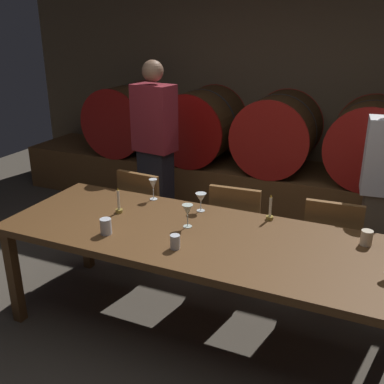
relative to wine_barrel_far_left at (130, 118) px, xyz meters
name	(u,v)px	position (x,y,z in m)	size (l,w,h in m)	color
ground_plane	(188,337)	(1.88, -2.40, -0.94)	(9.18, 9.18, 0.00)	#4C443A
back_wall	(294,79)	(1.88, 0.55, 0.50)	(7.06, 0.24, 2.88)	brown
barrel_shelf	(276,190)	(1.88, 0.00, -0.67)	(6.36, 0.90, 0.53)	brown
wine_barrel_far_left	(130,118)	(0.00, 0.00, 0.00)	(0.82, 0.91, 0.82)	#513319
wine_barrel_left	(202,125)	(0.97, 0.00, 0.00)	(0.82, 0.91, 0.82)	#513319
wine_barrel_center	(278,132)	(1.87, 0.00, 0.00)	(0.82, 0.91, 0.82)	#513319
wine_barrel_right	(371,141)	(2.81, 0.00, 0.00)	(0.82, 0.91, 0.82)	brown
dining_table	(199,242)	(1.91, -2.30, -0.24)	(2.66, 0.96, 0.76)	brown
chair_left	(146,212)	(1.10, -1.58, -0.45)	(0.43, 0.43, 0.88)	brown
chair_center	(237,229)	(1.94, -1.59, -0.45)	(0.43, 0.43, 0.88)	brown
chair_right	(331,246)	(2.68, -1.58, -0.45)	(0.42, 0.42, 0.88)	brown
guest_left	(155,152)	(0.94, -1.09, -0.05)	(0.41, 0.29, 1.74)	black
candle_left	(119,206)	(1.25, -2.22, -0.12)	(0.05, 0.05, 0.19)	olive
candle_right	(270,213)	(2.28, -1.89, -0.13)	(0.05, 0.05, 0.19)	olive
wine_glass_far_left	(153,185)	(1.35, -1.89, -0.06)	(0.06, 0.06, 0.17)	white
wine_glass_center_left	(201,198)	(1.78, -1.95, -0.08)	(0.08, 0.08, 0.14)	white
wine_glass_center_right	(188,211)	(1.80, -2.23, -0.06)	(0.07, 0.07, 0.16)	silver
cup_left	(106,226)	(1.36, -2.55, -0.12)	(0.07, 0.07, 0.11)	silver
cup_center	(175,242)	(1.86, -2.54, -0.13)	(0.06, 0.06, 0.09)	silver
cup_right	(366,238)	(2.92, -2.02, -0.13)	(0.07, 0.07, 0.10)	beige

